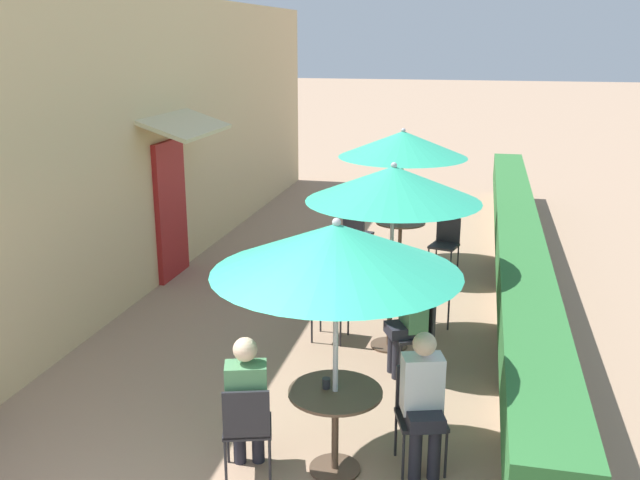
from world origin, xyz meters
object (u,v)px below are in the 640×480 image
(seated_patron_near_left, at_px, (423,397))
(cafe_chair_mid_back, at_px, (329,301))
(seated_patron_mid_left, at_px, (409,315))
(patio_umbrella_mid, at_px, (393,184))
(cafe_chair_near_right, at_px, (247,424))
(cafe_chair_far_left, at_px, (446,241))
(cafe_chair_near_left, at_px, (420,408))
(cafe_chair_mid_left, at_px, (418,329))
(patio_umbrella_far, at_px, (403,144))
(cafe_chair_mid_right, at_px, (424,290))
(coffee_cup_near, at_px, (326,383))
(patio_table_near, at_px, (335,412))
(patio_umbrella_near, at_px, (336,249))
(patio_table_far, at_px, (400,234))
(cafe_chair_far_right, at_px, (356,231))
(seated_patron_near_right, at_px, (247,399))
(patio_table_mid, at_px, (390,303))

(seated_patron_near_left, bearing_deg, cafe_chair_mid_back, -78.32)
(seated_patron_mid_left, bearing_deg, patio_umbrella_mid, -2.75)
(cafe_chair_near_right, xyz_separation_m, cafe_chair_far_left, (1.28, 5.90, 0.00))
(cafe_chair_near_left, xyz_separation_m, cafe_chair_mid_left, (-0.17, 1.72, 0.00))
(cafe_chair_mid_left, bearing_deg, cafe_chair_near_left, 160.08)
(patio_umbrella_far, bearing_deg, cafe_chair_mid_right, -76.37)
(coffee_cup_near, xyz_separation_m, patio_umbrella_mid, (0.20, 2.61, 1.19))
(patio_table_near, distance_m, cafe_chair_mid_right, 3.32)
(patio_table_near, distance_m, cafe_chair_far_left, 5.65)
(seated_patron_near_left, bearing_deg, patio_table_near, -2.75)
(patio_table_near, distance_m, patio_umbrella_near, 1.43)
(cafe_chair_near_left, bearing_deg, patio_umbrella_near, 5.94)
(cafe_chair_near_left, relative_size, seated_patron_mid_left, 0.70)
(cafe_chair_near_left, relative_size, cafe_chair_mid_right, 1.00)
(patio_umbrella_near, height_order, patio_umbrella_far, same)
(coffee_cup_near, bearing_deg, patio_table_near, -19.34)
(patio_table_far, relative_size, cafe_chair_far_right, 0.91)
(seated_patron_near_right, relative_size, cafe_chair_mid_right, 1.44)
(patio_table_near, xyz_separation_m, patio_table_far, (-0.13, 5.74, 0.00))
(patio_table_mid, bearing_deg, seated_patron_near_left, -76.36)
(patio_table_far, bearing_deg, seated_patron_near_right, -95.66)
(cafe_chair_near_right, xyz_separation_m, patio_umbrella_far, (0.55, 6.02, 1.47))
(seated_patron_mid_left, height_order, patio_table_far, seated_patron_mid_left)
(patio_umbrella_mid, bearing_deg, patio_table_mid, -90.00)
(patio_umbrella_mid, height_order, patio_umbrella_far, same)
(cafe_chair_mid_left, xyz_separation_m, patio_umbrella_far, (-0.63, 3.73, 1.47))
(cafe_chair_near_right, relative_size, cafe_chair_mid_left, 1.00)
(seated_patron_mid_left, xyz_separation_m, cafe_chair_mid_back, (-1.03, 0.66, -0.17))
(seated_patron_near_left, distance_m, seated_patron_mid_left, 1.80)
(cafe_chair_near_left, xyz_separation_m, patio_table_far, (-0.81, 5.45, 0.03))
(seated_patron_near_left, height_order, cafe_chair_mid_back, seated_patron_near_left)
(cafe_chair_mid_left, height_order, seated_patron_mid_left, seated_patron_mid_left)
(patio_table_mid, distance_m, patio_umbrella_mid, 1.43)
(cafe_chair_far_left, relative_size, cafe_chair_far_right, 1.00)
(coffee_cup_near, distance_m, cafe_chair_mid_left, 2.08)
(cafe_chair_mid_back, distance_m, cafe_chair_far_left, 3.24)
(patio_table_mid, bearing_deg, patio_umbrella_near, -92.55)
(patio_table_mid, height_order, cafe_chair_mid_left, cafe_chair_mid_left)
(patio_umbrella_far, distance_m, cafe_chair_far_right, 1.64)
(cafe_chair_mid_right, relative_size, patio_table_far, 1.10)
(cafe_chair_near_left, relative_size, patio_umbrella_mid, 0.39)
(cafe_chair_near_right, height_order, patio_table_far, cafe_chair_near_right)
(seated_patron_near_right, relative_size, patio_umbrella_mid, 0.56)
(cafe_chair_near_right, xyz_separation_m, seated_patron_mid_left, (1.08, 2.25, 0.17))
(cafe_chair_mid_right, bearing_deg, cafe_chair_far_right, -118.52)
(seated_patron_near_left, distance_m, cafe_chair_far_right, 5.89)
(seated_patron_mid_left, xyz_separation_m, cafe_chair_far_right, (-1.26, 3.90, -0.17))
(cafe_chair_mid_left, height_order, cafe_chair_far_left, same)
(coffee_cup_near, xyz_separation_m, cafe_chair_mid_right, (0.55, 3.26, -0.28))
(patio_umbrella_near, bearing_deg, cafe_chair_far_right, 98.30)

